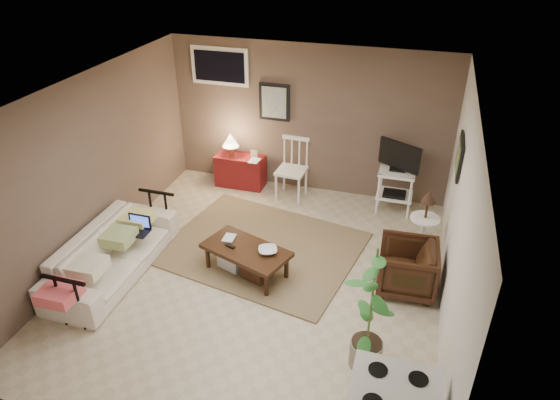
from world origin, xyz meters
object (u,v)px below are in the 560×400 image
(spindle_chair, at_px, (292,171))
(side_table, at_px, (425,217))
(armchair, at_px, (407,266))
(coffee_table, at_px, (246,258))
(tv_stand, at_px, (397,176))
(potted_plant, at_px, (371,306))
(red_console, at_px, (240,168))
(sofa, at_px, (111,246))

(spindle_chair, distance_m, side_table, 2.39)
(armchair, bearing_deg, side_table, 165.84)
(coffee_table, distance_m, armchair, 2.00)
(tv_stand, height_order, armchair, tv_stand)
(coffee_table, xyz_separation_m, potted_plant, (1.69, -1.06, 0.56))
(coffee_table, distance_m, potted_plant, 2.07)
(red_console, xyz_separation_m, tv_stand, (2.58, -0.10, 0.28))
(sofa, relative_size, tv_stand, 1.79)
(coffee_table, relative_size, side_table, 1.19)
(potted_plant, bearing_deg, tv_stand, 90.60)
(sofa, relative_size, spindle_chair, 2.07)
(spindle_chair, relative_size, side_table, 0.96)
(tv_stand, relative_size, potted_plant, 0.77)
(coffee_table, bearing_deg, red_console, 112.63)
(tv_stand, bearing_deg, red_console, 177.87)
(sofa, bearing_deg, spindle_chair, -32.45)
(sofa, bearing_deg, side_table, -68.49)
(coffee_table, height_order, armchair, armchair)
(spindle_chair, xyz_separation_m, armchair, (1.97, -1.84, -0.11))
(spindle_chair, xyz_separation_m, tv_stand, (1.64, 0.01, 0.14))
(potted_plant, bearing_deg, side_table, 78.18)
(red_console, relative_size, tv_stand, 0.82)
(coffee_table, relative_size, armchair, 1.74)
(coffee_table, height_order, tv_stand, tv_stand)
(red_console, height_order, side_table, side_table)
(sofa, relative_size, side_table, 1.99)
(spindle_chair, bearing_deg, side_table, -27.70)
(sofa, bearing_deg, potted_plant, -100.14)
(coffee_table, bearing_deg, potted_plant, -32.07)
(sofa, height_order, spindle_chair, spindle_chair)
(coffee_table, xyz_separation_m, sofa, (-1.63, -0.46, 0.17))
(coffee_table, relative_size, red_console, 1.30)
(coffee_table, height_order, sofa, sofa)
(spindle_chair, relative_size, tv_stand, 0.86)
(tv_stand, bearing_deg, spindle_chair, -179.49)
(spindle_chair, distance_m, potted_plant, 3.61)
(tv_stand, relative_size, side_table, 1.12)
(spindle_chair, xyz_separation_m, potted_plant, (1.68, -3.18, 0.33))
(spindle_chair, distance_m, armchair, 2.70)
(tv_stand, height_order, side_table, tv_stand)
(spindle_chair, relative_size, armchair, 1.41)
(spindle_chair, xyz_separation_m, side_table, (2.11, -1.11, 0.17))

